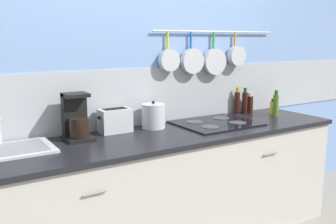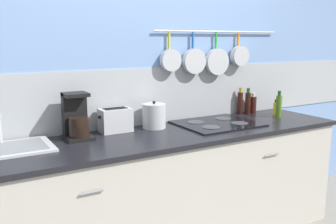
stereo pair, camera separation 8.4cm
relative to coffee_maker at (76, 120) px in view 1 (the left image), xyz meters
The scene contains 13 objects.
wall_back 0.70m from the coffee_maker, 16.37° to the left, with size 7.20×0.14×2.60m.
cabinet_base 0.88m from the coffee_maker, 17.11° to the right, with size 2.83×0.65×0.85m.
countertop 0.67m from the coffee_maker, 17.11° to the right, with size 2.87×0.68×0.03m.
sink_basin 0.50m from the coffee_maker, behind, with size 0.58×0.38×0.23m.
coffee_maker is the anchor object (origin of this frame).
toaster 0.31m from the coffee_maker, ahead, with size 0.25×0.14×0.18m.
kettle 0.61m from the coffee_maker, ahead, with size 0.18×0.18×0.21m.
cooktop 1.13m from the coffee_maker, ahead, with size 0.62×0.52×0.01m.
bottle_olive_oil 1.55m from the coffee_maker, ahead, with size 0.05×0.05×0.24m.
bottle_cooking_wine 1.61m from the coffee_maker, ahead, with size 0.05×0.05×0.24m.
bottle_vinegar 1.68m from the coffee_maker, ahead, with size 0.06×0.06×0.19m.
bottle_dish_soap 1.75m from the coffee_maker, ahead, with size 0.05×0.05×0.23m.
bottle_sesame_oil 1.81m from the coffee_maker, ahead, with size 0.05×0.05×0.14m.
Camera 1 is at (-1.41, -2.24, 1.55)m, focal length 40.00 mm.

